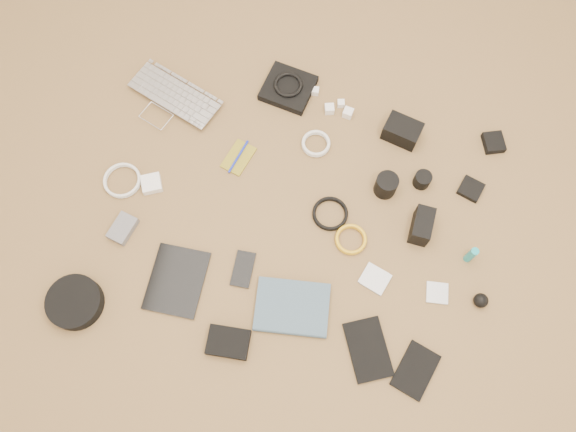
% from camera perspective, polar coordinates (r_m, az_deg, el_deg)
% --- Properties ---
extents(laptop, '(0.41, 0.35, 0.03)m').
position_cam_1_polar(laptop, '(2.16, -12.17, 10.97)').
color(laptop, silver).
rests_on(laptop, ground).
extents(headphone_pouch, '(0.21, 0.20, 0.03)m').
position_cam_1_polar(headphone_pouch, '(2.15, 0.03, 12.86)').
color(headphone_pouch, black).
rests_on(headphone_pouch, ground).
extents(headphones, '(0.13, 0.13, 0.01)m').
position_cam_1_polar(headphones, '(2.13, 0.03, 13.19)').
color(headphones, black).
rests_on(headphones, headphone_pouch).
extents(charger_a, '(0.03, 0.03, 0.03)m').
position_cam_1_polar(charger_a, '(2.15, 2.78, 12.56)').
color(charger_a, white).
rests_on(charger_a, ground).
extents(charger_b, '(0.03, 0.03, 0.02)m').
position_cam_1_polar(charger_b, '(2.13, 5.40, 11.31)').
color(charger_b, white).
rests_on(charger_b, ground).
extents(charger_c, '(0.04, 0.04, 0.03)m').
position_cam_1_polar(charger_c, '(2.10, 6.11, 10.37)').
color(charger_c, white).
rests_on(charger_c, ground).
extents(charger_d, '(0.04, 0.04, 0.03)m').
position_cam_1_polar(charger_d, '(2.11, 4.23, 10.79)').
color(charger_d, white).
rests_on(charger_d, ground).
extents(dslr_camera, '(0.15, 0.12, 0.07)m').
position_cam_1_polar(dslr_camera, '(2.07, 11.52, 8.45)').
color(dslr_camera, black).
rests_on(dslr_camera, ground).
extents(lens_pouch, '(0.09, 0.10, 0.03)m').
position_cam_1_polar(lens_pouch, '(2.17, 20.15, 7.02)').
color(lens_pouch, black).
rests_on(lens_pouch, ground).
extents(notebook_olive, '(0.12, 0.14, 0.01)m').
position_cam_1_polar(notebook_olive, '(2.03, -5.05, 5.94)').
color(notebook_olive, olive).
rests_on(notebook_olive, ground).
extents(pen_blue, '(0.05, 0.14, 0.01)m').
position_cam_1_polar(pen_blue, '(2.02, -5.07, 6.04)').
color(pen_blue, '#1625B4').
rests_on(pen_blue, notebook_olive).
extents(cable_white_a, '(0.13, 0.13, 0.01)m').
position_cam_1_polar(cable_white_a, '(2.04, 2.85, 7.28)').
color(cable_white_a, silver).
rests_on(cable_white_a, ground).
extents(lens_a, '(0.09, 0.09, 0.08)m').
position_cam_1_polar(lens_a, '(1.96, 9.93, 3.11)').
color(lens_a, black).
rests_on(lens_a, ground).
extents(lens_b, '(0.07, 0.07, 0.05)m').
position_cam_1_polar(lens_b, '(2.01, 13.49, 3.61)').
color(lens_b, black).
rests_on(lens_b, ground).
extents(card_reader, '(0.10, 0.10, 0.02)m').
position_cam_1_polar(card_reader, '(2.06, 18.08, 2.63)').
color(card_reader, black).
rests_on(card_reader, ground).
extents(power_brick, '(0.09, 0.09, 0.03)m').
position_cam_1_polar(power_brick, '(2.02, -13.68, 3.21)').
color(power_brick, white).
rests_on(power_brick, ground).
extents(cable_white_b, '(0.16, 0.16, 0.01)m').
position_cam_1_polar(cable_white_b, '(2.06, -16.45, 3.42)').
color(cable_white_b, silver).
rests_on(cable_white_b, ground).
extents(cable_black, '(0.15, 0.15, 0.01)m').
position_cam_1_polar(cable_black, '(1.94, 4.29, 0.18)').
color(cable_black, black).
rests_on(cable_black, ground).
extents(cable_yellow, '(0.14, 0.14, 0.01)m').
position_cam_1_polar(cable_yellow, '(1.91, 6.38, -2.43)').
color(cable_yellow, gold).
rests_on(cable_yellow, ground).
extents(flash, '(0.07, 0.12, 0.09)m').
position_cam_1_polar(flash, '(1.93, 13.43, -0.96)').
color(flash, black).
rests_on(flash, ground).
extents(lens_cleaner, '(0.03, 0.03, 0.09)m').
position_cam_1_polar(lens_cleaner, '(1.94, 18.10, -3.78)').
color(lens_cleaner, teal).
rests_on(lens_cleaner, ground).
extents(battery_charger, '(0.09, 0.12, 0.03)m').
position_cam_1_polar(battery_charger, '(1.99, -16.44, -1.22)').
color(battery_charger, slate).
rests_on(battery_charger, ground).
extents(tablet, '(0.18, 0.23, 0.01)m').
position_cam_1_polar(tablet, '(1.90, -11.22, -6.45)').
color(tablet, black).
rests_on(tablet, ground).
extents(phone, '(0.06, 0.12, 0.01)m').
position_cam_1_polar(phone, '(1.88, -4.58, -5.40)').
color(phone, black).
rests_on(phone, ground).
extents(filter_case_left, '(0.10, 0.10, 0.01)m').
position_cam_1_polar(filter_case_left, '(1.89, 8.68, -6.22)').
color(filter_case_left, silver).
rests_on(filter_case_left, ground).
extents(filter_case_mid, '(0.10, 0.10, 0.01)m').
position_cam_1_polar(filter_case_mid, '(1.89, 8.93, -6.40)').
color(filter_case_mid, silver).
rests_on(filter_case_mid, ground).
extents(filter_case_right, '(0.08, 0.08, 0.01)m').
position_cam_1_polar(filter_case_right, '(1.92, 14.91, -7.56)').
color(filter_case_right, silver).
rests_on(filter_case_right, ground).
extents(air_blower, '(0.06, 0.06, 0.05)m').
position_cam_1_polar(air_blower, '(1.93, 19.00, -8.12)').
color(air_blower, black).
rests_on(air_blower, ground).
extents(headphone_case, '(0.20, 0.20, 0.05)m').
position_cam_1_polar(headphone_case, '(1.95, -20.83, -8.19)').
color(headphone_case, black).
rests_on(headphone_case, ground).
extents(drive_case, '(0.14, 0.10, 0.03)m').
position_cam_1_polar(drive_case, '(1.83, -6.08, -12.63)').
color(drive_case, black).
rests_on(drive_case, ground).
extents(paperback, '(0.25, 0.20, 0.02)m').
position_cam_1_polar(paperback, '(1.82, 0.12, -11.96)').
color(paperback, '#3E5669').
rests_on(paperback, ground).
extents(notebook_black_a, '(0.19, 0.22, 0.01)m').
position_cam_1_polar(notebook_black_a, '(1.84, 8.13, -13.27)').
color(notebook_black_a, black).
rests_on(notebook_black_a, ground).
extents(notebook_black_b, '(0.15, 0.18, 0.01)m').
position_cam_1_polar(notebook_black_b, '(1.86, 12.83, -15.03)').
color(notebook_black_b, black).
rests_on(notebook_black_b, ground).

